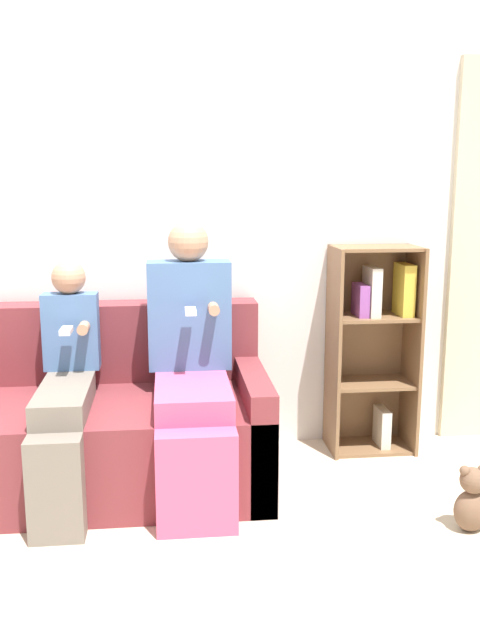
# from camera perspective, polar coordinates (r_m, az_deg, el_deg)

# --- Properties ---
(ground_plane) EXTENTS (14.00, 14.00, 0.00)m
(ground_plane) POSITION_cam_1_polar(r_m,az_deg,el_deg) (3.02, -11.99, -17.40)
(ground_plane) COLOR beige
(back_wall) EXTENTS (10.00, 0.06, 2.55)m
(back_wall) POSITION_cam_1_polar(r_m,az_deg,el_deg) (3.66, -11.29, 8.56)
(back_wall) COLOR silver
(back_wall) RESTS_ON ground_plane
(couch) EXTENTS (1.71, 0.87, 0.84)m
(couch) POSITION_cam_1_polar(r_m,az_deg,el_deg) (3.40, -12.67, -8.71)
(couch) COLOR maroon
(couch) RESTS_ON ground_plane
(adult_seated) EXTENTS (0.40, 0.79, 1.27)m
(adult_seated) POSITION_cam_1_polar(r_m,az_deg,el_deg) (3.16, -4.11, -3.25)
(adult_seated) COLOR #DB4C75
(adult_seated) RESTS_ON ground_plane
(child_seated) EXTENTS (0.27, 0.80, 1.08)m
(child_seated) POSITION_cam_1_polar(r_m,az_deg,el_deg) (3.17, -14.54, -5.54)
(child_seated) COLOR #70665B
(child_seated) RESTS_ON ground_plane
(bookshelf) EXTENTS (0.46, 0.30, 1.12)m
(bookshelf) POSITION_cam_1_polar(r_m,az_deg,el_deg) (3.75, 11.16, -1.80)
(bookshelf) COLOR brown
(bookshelf) RESTS_ON ground_plane
(teddy_bear) EXTENTS (0.15, 0.12, 0.29)m
(teddy_bear) POSITION_cam_1_polar(r_m,az_deg,el_deg) (3.10, 18.92, -14.17)
(teddy_bear) COLOR brown
(teddy_bear) RESTS_ON ground_plane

